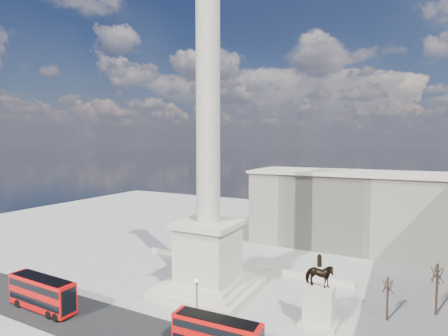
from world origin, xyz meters
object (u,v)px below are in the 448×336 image
victorian_lamp (197,298)px  equestrian_statue (319,300)px  red_bus_b (217,335)px  nelsons_column (208,208)px  red_bus_a (42,293)px

victorian_lamp → equestrian_statue: size_ratio=0.66×
red_bus_b → victorian_lamp: 6.67m
red_bus_b → victorian_lamp: size_ratio=1.68×
nelsons_column → red_bus_b: size_ratio=4.94×
victorian_lamp → equestrian_statue: equestrian_statue is taller
equestrian_statue → victorian_lamp: bearing=-152.1°
red_bus_b → red_bus_a: bearing=-178.0°
red_bus_a → equestrian_statue: 36.68m
red_bus_a → red_bus_b: 26.00m
nelsons_column → victorian_lamp: bearing=-67.7°
red_bus_a → red_bus_b: size_ratio=1.11×
red_bus_b → equestrian_statue: equestrian_statue is taller
nelsons_column → red_bus_a: bearing=-136.4°
red_bus_a → nelsons_column: bearing=45.1°
red_bus_b → equestrian_statue: 13.92m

